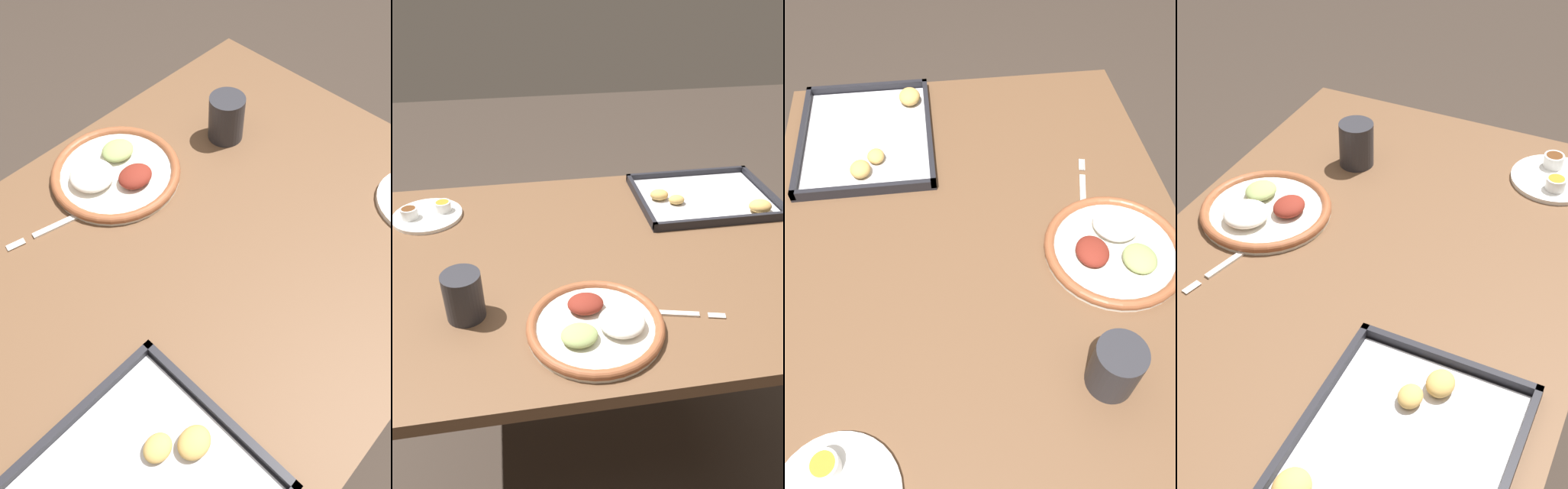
# 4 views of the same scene
# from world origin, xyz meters

# --- Properties ---
(ground_plane) EXTENTS (8.00, 8.00, 0.00)m
(ground_plane) POSITION_xyz_m (0.00, 0.00, 0.00)
(ground_plane) COLOR #382D26
(dining_table) EXTENTS (1.17, 0.84, 0.76)m
(dining_table) POSITION_xyz_m (0.00, 0.00, 0.65)
(dining_table) COLOR brown
(dining_table) RESTS_ON ground_plane
(dinner_plate) EXTENTS (0.27, 0.27, 0.04)m
(dinner_plate) POSITION_xyz_m (-0.04, -0.26, 0.77)
(dinner_plate) COLOR white
(dinner_plate) RESTS_ON dining_table
(fork) EXTENTS (0.19, 0.06, 0.00)m
(fork) POSITION_xyz_m (0.12, -0.24, 0.76)
(fork) COLOR silver
(fork) RESTS_ON dining_table
(saucer_plate) EXTENTS (0.18, 0.18, 0.04)m
(saucer_plate) POSITION_xyz_m (-0.41, 0.25, 0.77)
(saucer_plate) COLOR white
(saucer_plate) RESTS_ON dining_table
(baking_tray) EXTENTS (0.39, 0.31, 0.04)m
(baking_tray) POSITION_xyz_m (0.37, 0.22, 0.77)
(baking_tray) COLOR black
(baking_tray) RESTS_ON dining_table
(drinking_cup) EXTENTS (0.08, 0.08, 0.10)m
(drinking_cup) POSITION_xyz_m (-0.29, -0.17, 0.81)
(drinking_cup) COLOR #28282D
(drinking_cup) RESTS_ON dining_table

